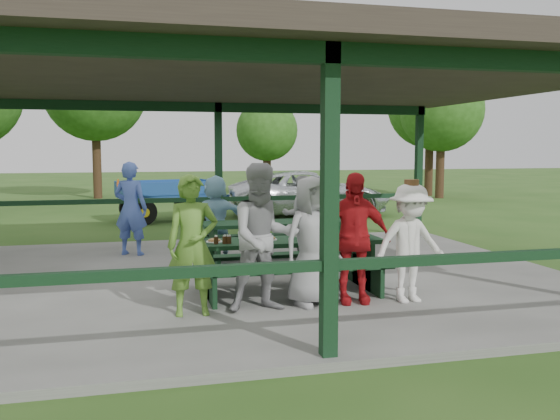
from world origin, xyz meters
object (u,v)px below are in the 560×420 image
object	(u,v)px
contestant_white_fedora	(410,243)
spectator_lblue	(215,216)
contestant_green	(192,245)
spectator_blue	(131,208)
picnic_table_far	(275,237)
contestant_grey_mid	(312,241)
contestant_red	(353,238)
pickup_truck	(309,193)
farm_trailer	(166,199)
contestant_grey_left	(264,238)
picnic_table_near	(288,258)
spectator_grey	(301,215)

from	to	relation	value
contestant_white_fedora	spectator_lblue	distance (m)	4.35
contestant_green	spectator_lblue	xyz separation A→B (m)	(0.78, 3.76, -0.09)
spectator_lblue	spectator_blue	xyz separation A→B (m)	(-1.52, 0.61, 0.12)
picnic_table_far	contestant_grey_mid	bearing A→B (deg)	-93.32
contestant_red	contestant_white_fedora	distance (m)	0.76
pickup_truck	farm_trailer	xyz separation A→B (m)	(-4.43, -0.25, -0.07)
contestant_white_fedora	spectator_lblue	bearing A→B (deg)	114.71
contestant_red	contestant_white_fedora	size ratio (longest dim) A/B	1.06
contestant_grey_left	contestant_green	bearing A→B (deg)	174.96
contestant_red	picnic_table_near	bearing A→B (deg)	139.20
pickup_truck	contestant_red	bearing A→B (deg)	173.51
picnic_table_near	contestant_white_fedora	distance (m)	1.71
contestant_white_fedora	farm_trailer	size ratio (longest dim) A/B	0.44
spectator_blue	pickup_truck	bearing A→B (deg)	-106.22
contestant_grey_left	spectator_blue	distance (m)	4.68
contestant_grey_mid	spectator_grey	size ratio (longest dim) A/B	1.11
spectator_blue	farm_trailer	distance (m)	6.16
contestant_grey_left	pickup_truck	xyz separation A→B (m)	(3.78, 10.72, -0.32)
contestant_green	contestant_grey_mid	xyz separation A→B (m)	(1.53, 0.08, -0.02)
picnic_table_near	spectator_grey	bearing A→B (deg)	70.69
spectator_grey	pickup_truck	bearing A→B (deg)	-102.18
contestant_red	pickup_truck	distance (m)	10.92
spectator_lblue	pickup_truck	size ratio (longest dim) A/B	0.30
contestant_grey_mid	pickup_truck	distance (m)	11.06
contestant_grey_mid	picnic_table_far	bearing A→B (deg)	70.11
contestant_red	contestant_grey_left	bearing A→B (deg)	-167.39
picnic_table_near	spectator_lblue	size ratio (longest dim) A/B	1.72
picnic_table_far	contestant_white_fedora	world-z (taller)	contestant_white_fedora
spectator_lblue	pickup_truck	distance (m)	7.95
contestant_green	spectator_lblue	size ratio (longest dim) A/B	1.12
picnic_table_near	spectator_blue	distance (m)	4.16
farm_trailer	picnic_table_near	bearing A→B (deg)	-97.10
contestant_white_fedora	farm_trailer	xyz separation A→B (m)	(-2.60, 10.51, -0.26)
contestant_grey_mid	spectator_blue	world-z (taller)	spectator_blue
pickup_truck	spectator_grey	bearing A→B (deg)	169.35
contestant_red	contestant_green	bearing A→B (deg)	-170.23
contestant_grey_mid	spectator_blue	distance (m)	4.85
contestant_grey_left	contestant_grey_mid	xyz separation A→B (m)	(0.66, 0.11, -0.09)
contestant_grey_left	contestant_white_fedora	size ratio (longest dim) A/B	1.14
picnic_table_near	spectator_blue	xyz separation A→B (m)	(-2.16, 3.53, 0.41)
contestant_white_fedora	spectator_lblue	xyz separation A→B (m)	(-2.05, 3.83, -0.02)
contestant_grey_left	pickup_truck	bearing A→B (deg)	67.21
contestant_grey_mid	spectator_lblue	distance (m)	3.75
pickup_truck	picnic_table_near	bearing A→B (deg)	168.90
spectator_blue	pickup_truck	size ratio (longest dim) A/B	0.35
contestant_grey_mid	contestant_white_fedora	distance (m)	1.30
picnic_table_far	contestant_green	xyz separation A→B (m)	(-1.70, -2.84, 0.38)
contestant_green	spectator_blue	size ratio (longest dim) A/B	0.97
picnic_table_near	contestant_red	world-z (taller)	contestant_red
contestant_red	spectator_lblue	distance (m)	3.90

